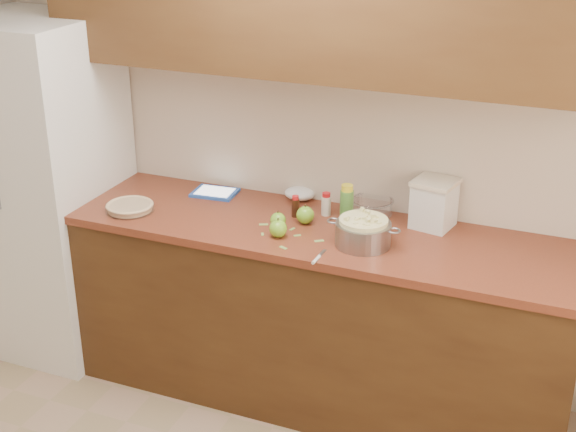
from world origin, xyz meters
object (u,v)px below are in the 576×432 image
at_px(flour_canister, 434,203).
at_px(tablet, 215,193).
at_px(pie, 130,207).
at_px(colander, 363,232).

bearing_deg(flour_canister, tablet, -178.77).
xyz_separation_m(pie, colander, (1.17, 0.06, 0.04)).
distance_m(colander, flour_canister, 0.40).
bearing_deg(tablet, flour_canister, -3.81).
bearing_deg(pie, flour_canister, 15.02).
bearing_deg(tablet, colander, -23.25).
relative_size(pie, colander, 0.71).
distance_m(pie, tablet, 0.45).
distance_m(flour_canister, tablet, 1.13).
distance_m(pie, colander, 1.17).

